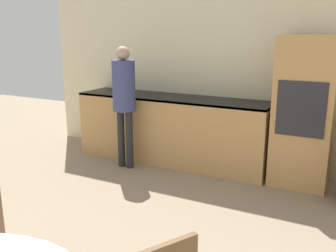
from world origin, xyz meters
name	(u,v)px	position (x,y,z in m)	size (l,w,h in m)	color
wall_back	(261,69)	(0.00, 5.50, 1.30)	(6.55, 0.05, 2.60)	beige
kitchen_counter	(172,129)	(-1.09, 5.16, 0.47)	(2.67, 0.60, 0.91)	tan
oven_unit	(304,112)	(0.60, 5.16, 0.86)	(0.64, 0.59, 1.72)	tan
person_standing	(124,93)	(-1.53, 4.67, 0.99)	(0.29, 0.29, 1.58)	#262628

